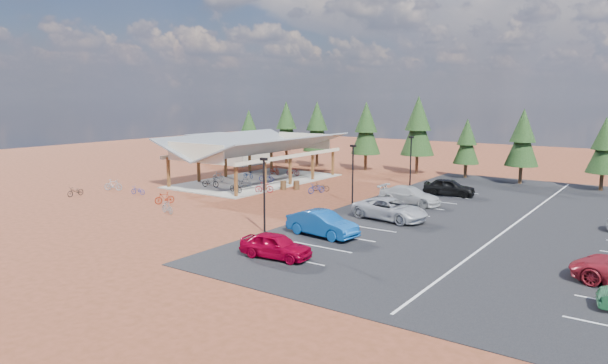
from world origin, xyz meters
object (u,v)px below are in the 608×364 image
at_px(lamp_post_2, 411,157).
at_px(bike_5, 245,182).
at_px(car_1, 322,224).
at_px(bike_15, 264,187).
at_px(bike_8, 75,191).
at_px(bike_16, 321,187).
at_px(bike_6, 266,177).
at_px(car_4, 449,187).
at_px(car_2, 390,209).
at_px(bike_pavilion, 256,147).
at_px(bike_11, 165,198).
at_px(car_0, 276,245).
at_px(bike_2, 248,174).
at_px(bike_3, 275,170).
at_px(bike_10, 138,190).
at_px(lamp_post_1, 353,170).
at_px(bike_7, 293,172).
at_px(trash_bin_1, 283,185).
at_px(bike_0, 210,182).
at_px(trash_bin_0, 296,185).
at_px(bike_13, 167,207).
at_px(bike_1, 218,177).
at_px(bike_14, 317,188).
at_px(outbuilding, 230,148).
at_px(bike_4, 236,187).
at_px(car_3, 410,195).
at_px(bike_9, 113,185).
at_px(lamp_post_0, 264,189).

relative_size(lamp_post_2, bike_5, 3.32).
bearing_deg(car_1, bike_15, 58.49).
xyz_separation_m(bike_8, bike_16, (17.31, 15.41, -0.02)).
xyz_separation_m(bike_6, car_4, (19.05, 3.62, 0.27)).
bearing_deg(car_2, bike_8, 112.95).
xyz_separation_m(bike_pavilion, bike_11, (1.62, -14.30, -3.30)).
relative_size(bike_15, car_4, 0.38).
relative_size(bike_15, car_0, 0.41).
relative_size(bike_2, bike_5, 1.01).
relative_size(bike_3, bike_10, 1.10).
height_order(bike_5, bike_10, bike_5).
relative_size(lamp_post_1, car_0, 1.20).
relative_size(car_0, car_4, 0.92).
bearing_deg(bike_3, car_1, -121.09).
relative_size(bike_5, bike_11, 0.90).
bearing_deg(bike_pavilion, bike_7, 77.02).
relative_size(bike_3, bike_6, 0.97).
bearing_deg(bike_pavilion, bike_2, 158.23).
relative_size(bike_pavilion, bike_7, 12.13).
xyz_separation_m(trash_bin_1, bike_10, (-9.71, -10.06, -0.04)).
relative_size(bike_0, car_1, 0.37).
bearing_deg(trash_bin_0, bike_10, -134.73).
distance_m(bike_13, car_1, 14.05).
height_order(lamp_post_1, lamp_post_2, same).
bearing_deg(bike_13, bike_1, -139.19).
xyz_separation_m(lamp_post_2, bike_11, (-13.38, -21.30, -2.46)).
distance_m(bike_14, car_0, 21.32).
xyz_separation_m(bike_16, car_4, (11.19, 4.79, 0.40)).
relative_size(outbuilding, bike_4, 6.01).
relative_size(lamp_post_2, bike_6, 2.90).
distance_m(trash_bin_0, bike_10, 15.28).
xyz_separation_m(bike_6, car_3, (17.79, -2.44, 0.25)).
bearing_deg(car_2, bike_13, 124.88).
relative_size(trash_bin_0, bike_13, 0.55).
xyz_separation_m(bike_8, bike_9, (0.25, 3.92, 0.10)).
bearing_deg(bike_4, car_2, -84.53).
height_order(bike_4, bike_11, bike_4).
bearing_deg(bike_15, bike_13, 142.64).
relative_size(lamp_post_0, bike_7, 3.21).
height_order(bike_2, bike_16, bike_2).
relative_size(lamp_post_1, bike_15, 2.91).
distance_m(bike_7, bike_9, 19.99).
xyz_separation_m(bike_0, car_0, (20.32, -15.20, 0.17)).
height_order(trash_bin_1, car_0, car_0).
height_order(trash_bin_1, bike_8, bike_8).
height_order(bike_11, car_3, car_3).
height_order(bike_6, bike_14, bike_6).
xyz_separation_m(bike_4, bike_14, (6.30, 4.50, -0.08)).
distance_m(lamp_post_0, bike_13, 10.42).
distance_m(trash_bin_0, bike_4, 6.17).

